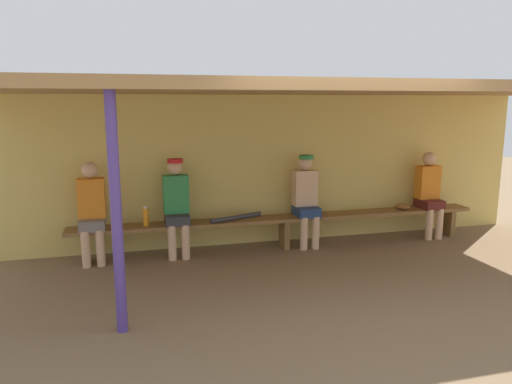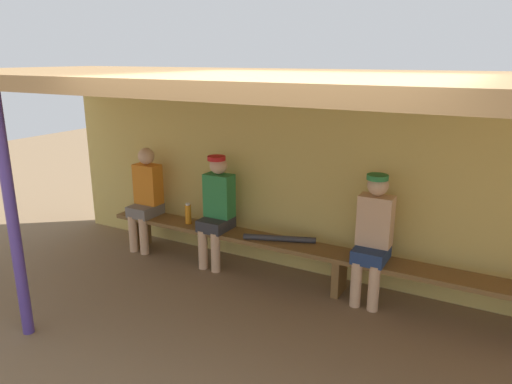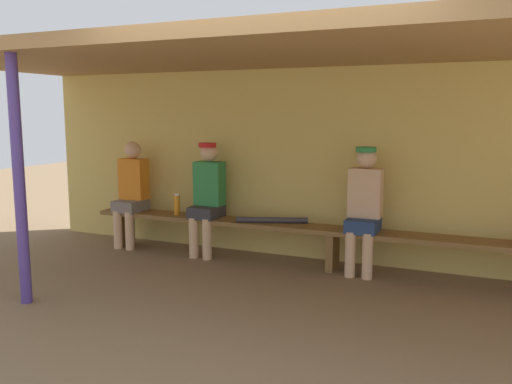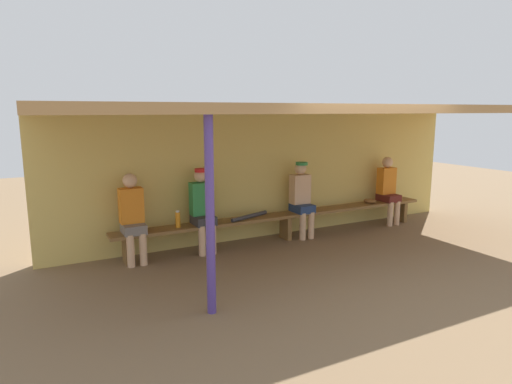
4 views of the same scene
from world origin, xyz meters
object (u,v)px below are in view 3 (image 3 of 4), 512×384
support_post (19,182)px  player_with_sunglasses (131,190)px  bench (333,235)px  water_bottle_blue (177,205)px  baseball_bat (272,220)px  player_near_post (364,204)px  player_leftmost (207,193)px

support_post → player_with_sunglasses: support_post is taller
bench → water_bottle_blue: water_bottle_blue is taller
support_post → player_with_sunglasses: size_ratio=1.65×
support_post → baseball_bat: 2.67m
player_near_post → baseball_bat: 1.07m
player_near_post → water_bottle_blue: (-2.28, -0.02, -0.16)m
player_near_post → support_post: bearing=-140.8°
player_with_sunglasses → baseball_bat: 1.94m
player_with_sunglasses → water_bottle_blue: size_ratio=5.08×
player_leftmost → support_post: bearing=-108.6°
support_post → bench: size_ratio=0.37×
player_leftmost → baseball_bat: 0.87m
support_post → water_bottle_blue: size_ratio=8.37×
player_leftmost → player_with_sunglasses: (-1.10, -0.00, -0.02)m
support_post → player_near_post: (2.58, 2.10, -0.35)m
player_leftmost → player_near_post: (1.87, 0.00, 0.00)m
water_bottle_blue → baseball_bat: bearing=0.6°
player_leftmost → player_with_sunglasses: 1.10m
support_post → player_leftmost: (0.71, 2.10, -0.35)m
baseball_bat → water_bottle_blue: bearing=160.8°
baseball_bat → bench: bearing=-19.7°
player_leftmost → baseball_bat: size_ratio=1.65×
bench → baseball_bat: baseball_bat is taller
player_near_post → water_bottle_blue: player_near_post is taller
player_with_sunglasses → baseball_bat: (1.93, -0.00, -0.24)m
player_leftmost → player_near_post: same height
player_leftmost → player_near_post: 1.87m
player_with_sunglasses → water_bottle_blue: (0.68, -0.02, -0.14)m
support_post → player_leftmost: bearing=71.4°
water_bottle_blue → baseball_bat: size_ratio=0.32×
support_post → player_near_post: size_ratio=1.64×
support_post → player_near_post: support_post is taller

